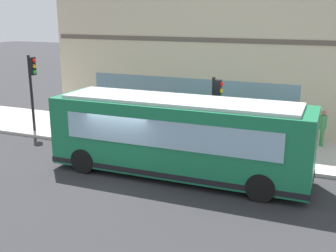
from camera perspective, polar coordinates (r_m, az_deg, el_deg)
The scene contains 11 objects.
ground at distance 16.72m, azimuth -5.81°, elevation -6.57°, with size 120.00×120.00×0.00m, color #2D2D30.
sidewalk_curb at distance 20.88m, azimuth 0.58°, elevation -1.77°, with size 4.61×40.00×0.15m, color #B2ADA3.
building_corner at distance 25.24m, azimuth 5.45°, elevation 11.09°, with size 6.53×16.45×8.77m.
city_bus_nearside at distance 16.04m, azimuth 1.38°, elevation -1.56°, with size 2.69×10.07×3.07m.
traffic_light_near_corner at distance 17.67m, azimuth 6.58°, elevation 3.27°, with size 0.32×0.49×3.44m.
traffic_light_down_block at distance 22.53m, azimuth -18.07°, elevation 6.15°, with size 0.32×0.49×3.96m.
fire_hydrant at distance 20.06m, azimuth 3.57°, elevation -1.21°, with size 0.35×0.35×0.74m.
pedestrian_near_hydrant at distance 20.46m, azimuth -6.58°, elevation 1.02°, with size 0.32×0.32×1.80m.
pedestrian_walking_along_curb at distance 20.57m, azimuth 20.40°, elevation 0.04°, with size 0.32×0.32×1.70m.
pedestrian_by_light_pole at distance 21.22m, azimuth 0.61°, elevation 1.38°, with size 0.32×0.32×1.65m.
newspaper_vending_box at distance 21.05m, azimuth -9.73°, elevation -0.35°, with size 0.44×0.43×0.90m.
Camera 1 is at (-13.59, -7.50, 6.20)m, focal length 44.62 mm.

